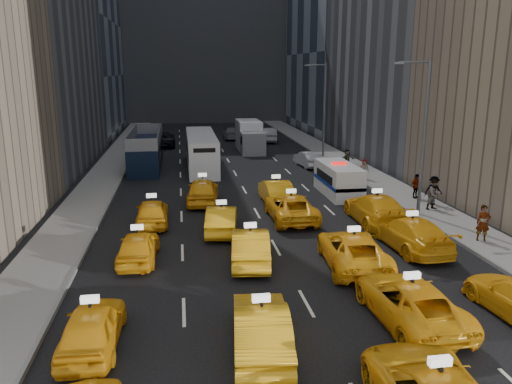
% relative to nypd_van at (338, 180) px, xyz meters
% --- Properties ---
extents(ground, '(160.00, 160.00, 0.00)m').
position_rel_nypd_van_xyz_m(ground, '(-6.23, -17.67, -1.03)').
color(ground, black).
rests_on(ground, ground).
extents(sidewalk_west, '(3.00, 90.00, 0.15)m').
position_rel_nypd_van_xyz_m(sidewalk_west, '(-16.73, 7.33, -0.96)').
color(sidewalk_west, gray).
rests_on(sidewalk_west, ground).
extents(sidewalk_east, '(3.00, 90.00, 0.15)m').
position_rel_nypd_van_xyz_m(sidewalk_east, '(4.27, 7.33, -0.96)').
color(sidewalk_east, gray).
rests_on(sidewalk_east, ground).
extents(curb_west, '(0.15, 90.00, 0.18)m').
position_rel_nypd_van_xyz_m(curb_west, '(-15.28, 7.33, -0.94)').
color(curb_west, slate).
rests_on(curb_west, ground).
extents(curb_east, '(0.15, 90.00, 0.18)m').
position_rel_nypd_van_xyz_m(curb_east, '(2.82, 7.33, -0.94)').
color(curb_east, slate).
rests_on(curb_east, ground).
extents(streetlight_near, '(2.15, 0.22, 9.00)m').
position_rel_nypd_van_xyz_m(streetlight_near, '(2.95, -5.67, 3.89)').
color(streetlight_near, '#595B60').
rests_on(streetlight_near, ground).
extents(streetlight_far, '(2.15, 0.22, 9.00)m').
position_rel_nypd_van_xyz_m(streetlight_far, '(2.95, 14.33, 3.89)').
color(streetlight_far, '#595B60').
rests_on(streetlight_far, ground).
extents(taxi_4, '(1.79, 4.20, 1.42)m').
position_rel_nypd_van_xyz_m(taxi_4, '(-13.53, -17.62, -0.32)').
color(taxi_4, '#FFAF15').
rests_on(taxi_4, ground).
extents(taxi_5, '(2.11, 4.87, 1.56)m').
position_rel_nypd_van_xyz_m(taxi_5, '(-8.41, -18.61, -0.25)').
color(taxi_5, '#FFAF15').
rests_on(taxi_5, ground).
extents(taxi_6, '(2.59, 5.34, 1.46)m').
position_rel_nypd_van_xyz_m(taxi_6, '(-3.07, -17.50, -0.30)').
color(taxi_6, '#FFAF15').
rests_on(taxi_6, ground).
extents(taxi_8, '(1.86, 4.18, 1.40)m').
position_rel_nypd_van_xyz_m(taxi_8, '(-12.67, -10.49, -0.33)').
color(taxi_8, '#FFAF15').
rests_on(taxi_8, ground).
extents(taxi_9, '(2.15, 4.80, 1.53)m').
position_rel_nypd_van_xyz_m(taxi_9, '(-7.71, -11.37, -0.27)').
color(taxi_9, '#FFAF15').
rests_on(taxi_9, ground).
extents(taxi_10, '(2.97, 5.57, 1.49)m').
position_rel_nypd_van_xyz_m(taxi_10, '(-3.33, -12.45, -0.29)').
color(taxi_10, '#FFAF15').
rests_on(taxi_10, ground).
extents(taxi_11, '(2.46, 5.49, 1.56)m').
position_rel_nypd_van_xyz_m(taxi_11, '(0.13, -10.82, -0.25)').
color(taxi_11, '#FFAF15').
rests_on(taxi_11, ground).
extents(taxi_12, '(1.78, 4.30, 1.46)m').
position_rel_nypd_van_xyz_m(taxi_12, '(-12.31, -5.06, -0.30)').
color(taxi_12, '#FFAF15').
rests_on(taxi_12, ground).
extents(taxi_13, '(2.08, 4.51, 1.43)m').
position_rel_nypd_van_xyz_m(taxi_13, '(-8.62, -6.95, -0.31)').
color(taxi_13, '#FFAF15').
rests_on(taxi_13, ground).
extents(taxi_14, '(2.50, 5.35, 1.48)m').
position_rel_nypd_van_xyz_m(taxi_14, '(-4.51, -5.27, -0.29)').
color(taxi_14, '#FFAF15').
rests_on(taxi_14, ground).
extents(taxi_15, '(2.57, 5.86, 1.68)m').
position_rel_nypd_van_xyz_m(taxi_15, '(0.02, -6.73, -0.19)').
color(taxi_15, '#FFAF15').
rests_on(taxi_15, ground).
extents(taxi_16, '(2.39, 4.99, 1.64)m').
position_rel_nypd_van_xyz_m(taxi_16, '(-9.32, -0.86, -0.21)').
color(taxi_16, '#FFAF15').
rests_on(taxi_16, ground).
extents(taxi_17, '(1.66, 4.69, 1.54)m').
position_rel_nypd_van_xyz_m(taxi_17, '(-4.67, -1.57, -0.26)').
color(taxi_17, '#FFAF15').
rests_on(taxi_17, ground).
extents(nypd_van, '(2.77, 5.55, 2.28)m').
position_rel_nypd_van_xyz_m(nypd_van, '(0.00, 0.00, 0.00)').
color(nypd_van, silver).
rests_on(nypd_van, ground).
extents(double_decker, '(2.63, 11.02, 3.20)m').
position_rel_nypd_van_xyz_m(double_decker, '(-13.62, 12.20, 0.55)').
color(double_decker, black).
rests_on(double_decker, ground).
extents(city_bus, '(3.66, 11.66, 2.96)m').
position_rel_nypd_van_xyz_m(city_bus, '(-8.86, 11.11, 0.44)').
color(city_bus, silver).
rests_on(city_bus, ground).
extents(box_truck, '(2.87, 7.02, 3.14)m').
position_rel_nypd_van_xyz_m(box_truck, '(-3.43, 19.39, 0.51)').
color(box_truck, white).
rests_on(box_truck, ground).
extents(misc_car_0, '(1.90, 4.29, 1.37)m').
position_rel_nypd_van_xyz_m(misc_car_0, '(0.49, 10.14, -0.35)').
color(misc_car_0, '#B4B6BD').
rests_on(misc_car_0, ground).
extents(misc_car_1, '(2.86, 5.96, 1.64)m').
position_rel_nypd_van_xyz_m(misc_car_1, '(-12.60, 24.28, -0.21)').
color(misc_car_1, black).
rests_on(misc_car_1, ground).
extents(misc_car_2, '(2.13, 5.11, 1.47)m').
position_rel_nypd_van_xyz_m(misc_car_2, '(-4.34, 29.02, -0.29)').
color(misc_car_2, gray).
rests_on(misc_car_2, ground).
extents(misc_car_3, '(1.81, 4.24, 1.43)m').
position_rel_nypd_van_xyz_m(misc_car_3, '(-8.42, 25.04, -0.32)').
color(misc_car_3, black).
rests_on(misc_car_3, ground).
extents(misc_car_4, '(2.41, 5.24, 1.67)m').
position_rel_nypd_van_xyz_m(misc_car_4, '(-0.26, 25.92, -0.20)').
color(misc_car_4, '#929399').
rests_on(misc_car_4, ground).
extents(pedestrian_0, '(0.77, 0.64, 1.82)m').
position_rel_nypd_van_xyz_m(pedestrian_0, '(3.99, -10.63, 0.03)').
color(pedestrian_0, gray).
rests_on(pedestrian_0, sidewalk_east).
extents(pedestrian_1, '(0.99, 0.71, 1.84)m').
position_rel_nypd_van_xyz_m(pedestrian_1, '(4.41, -4.95, 0.04)').
color(pedestrian_1, gray).
rests_on(pedestrian_1, sidewalk_east).
extents(pedestrian_2, '(1.20, 0.57, 1.81)m').
position_rel_nypd_van_xyz_m(pedestrian_2, '(4.92, -3.91, 0.02)').
color(pedestrian_2, gray).
rests_on(pedestrian_2, sidewalk_east).
extents(pedestrian_3, '(1.04, 0.77, 1.62)m').
position_rel_nypd_van_xyz_m(pedestrian_3, '(4.56, -2.25, -0.07)').
color(pedestrian_3, gray).
rests_on(pedestrian_3, sidewalk_east).
extents(pedestrian_4, '(0.83, 0.60, 1.53)m').
position_rel_nypd_van_xyz_m(pedestrian_4, '(3.32, 3.92, -0.12)').
color(pedestrian_4, gray).
rests_on(pedestrian_4, sidewalk_east).
extents(pedestrian_5, '(1.56, 0.59, 1.64)m').
position_rel_nypd_van_xyz_m(pedestrian_5, '(3.31, 7.91, -0.06)').
color(pedestrian_5, gray).
rests_on(pedestrian_5, sidewalk_east).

